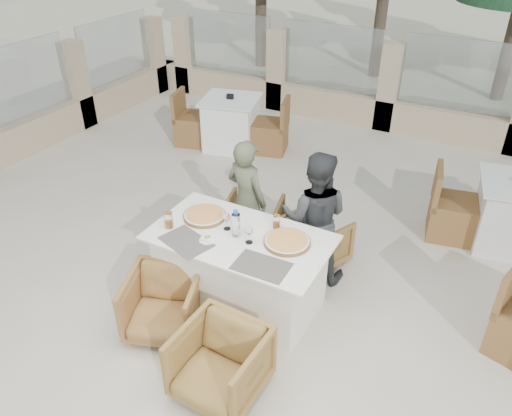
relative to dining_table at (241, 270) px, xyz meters
The scene contains 22 objects.
ground 0.39m from the dining_table, 127.30° to the left, with size 80.00×80.00×0.00m, color beige.
sand_patch 14.01m from the dining_table, 90.02° to the left, with size 30.00×16.00×0.01m, color beige.
perimeter_wall_far 4.82m from the dining_table, 90.05° to the left, with size 10.00×0.34×1.60m, color #CEB691, non-canonical shape.
perimeter_wall_left 4.77m from the dining_table, 161.52° to the left, with size 0.34×7.00×1.60m, color tan, non-canonical shape.
dining_table is the anchor object (origin of this frame).
placemat_near_left 0.61m from the dining_table, 141.67° to the right, with size 0.45×0.30×0.00m, color #5E5851.
placemat_near_right 0.60m from the dining_table, 37.47° to the right, with size 0.45×0.30×0.00m, color #5B564E.
pizza_left 0.61m from the dining_table, 165.96° to the left, with size 0.40×0.40×0.05m, color #DB581D.
pizza_right 0.59m from the dining_table, 14.34° to the left, with size 0.41×0.41×0.05m, color orange.
water_bottle 0.52m from the dining_table, behind, with size 0.08×0.08×0.26m, color #C2E7FF.
wine_glass_centre 0.50m from the dining_table, 163.81° to the left, with size 0.08×0.08×0.18m, color silver, non-canonical shape.
wine_glass_near 0.49m from the dining_table, 19.78° to the right, with size 0.08×0.08×0.18m, color white, non-canonical shape.
beer_glass_left 0.80m from the dining_table, 164.44° to the right, with size 0.08×0.08×0.15m, color orange.
beer_glass_right 0.57m from the dining_table, 51.51° to the left, with size 0.06×0.06×0.13m, color orange.
olive_dish 0.50m from the dining_table, 139.93° to the right, with size 0.11×0.11×0.04m, color white, non-canonical shape.
armchair_far_left 0.95m from the dining_table, 112.03° to the left, with size 0.60×0.61×0.56m, color olive.
armchair_far_right 1.01m from the dining_table, 68.57° to the left, with size 0.58×0.59×0.54m, color olive.
armchair_near_left 0.75m from the dining_table, 124.26° to the right, with size 0.62×0.64×0.58m, color olive.
armchair_near_right 1.02m from the dining_table, 68.98° to the right, with size 0.63×0.65×0.59m, color olive.
diner_left 0.85m from the dining_table, 115.02° to the left, with size 0.48×0.32×1.33m, color #585D44.
diner_right 0.88m from the dining_table, 59.23° to the left, with size 0.67×0.52×1.38m, color #343639.
bg_table_a 3.51m from the dining_table, 122.29° to the left, with size 1.64×0.82×0.77m, color white, non-canonical shape.
Camera 1 is at (1.83, -3.09, 3.32)m, focal length 35.00 mm.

